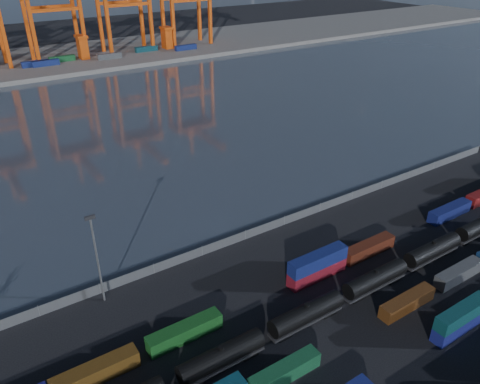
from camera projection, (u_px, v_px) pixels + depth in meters
ground at (344, 322)px, 74.23m from camera, size 700.00×700.00×0.00m
harbor_water at (113, 127)px, 151.40m from camera, size 700.00×700.00×0.00m
far_quay at (38, 62)px, 228.11m from camera, size 700.00×70.00×2.00m
container_row_mid at (341, 339)px, 69.20m from camera, size 139.86×2.27×4.83m
container_row_north at (334, 262)px, 85.18m from camera, size 141.19×2.44×5.20m
tanker_string at (266, 335)px, 69.10m from camera, size 122.09×2.92×4.18m
waterfront_fence at (245, 235)px, 94.33m from camera, size 160.12×0.12×2.20m
yard_light_mast at (97, 255)px, 74.42m from camera, size 1.60×0.40×16.60m
quay_containers at (19, 66)px, 211.01m from camera, size 172.58×10.99×2.60m
straddle_carriers at (34, 52)px, 216.31m from camera, size 140.00×7.00×11.10m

